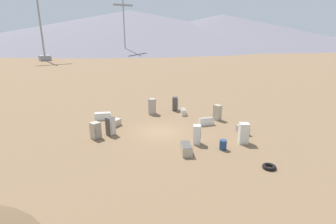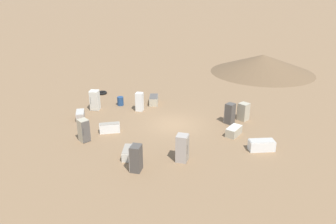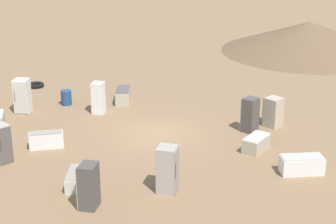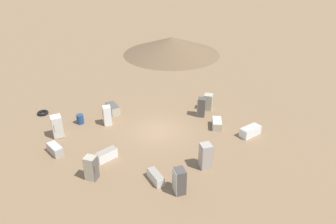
{
  "view_description": "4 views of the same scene",
  "coord_description": "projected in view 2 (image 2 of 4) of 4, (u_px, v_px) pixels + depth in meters",
  "views": [
    {
      "loc": [
        13.03,
        20.26,
        9.46
      ],
      "look_at": [
        -1.05,
        0.05,
        1.85
      ],
      "focal_mm": 28.0,
      "sensor_mm": 36.0,
      "label": 1
    },
    {
      "loc": [
        -12.58,
        -21.35,
        11.0
      ],
      "look_at": [
        -0.95,
        -0.66,
        1.54
      ],
      "focal_mm": 35.0,
      "sensor_mm": 36.0,
      "label": 2
    },
    {
      "loc": [
        -12.45,
        -22.19,
        10.35
      ],
      "look_at": [
        0.64,
        -0.04,
        1.06
      ],
      "focal_mm": 60.0,
      "sensor_mm": 36.0,
      "label": 3
    },
    {
      "loc": [
        -19.73,
        -12.08,
        14.08
      ],
      "look_at": [
        1.27,
        -0.24,
        1.27
      ],
      "focal_mm": 35.0,
      "sensor_mm": 36.0,
      "label": 4
    }
  ],
  "objects": [
    {
      "name": "discarded_fridge_11",
      "position": [
        84.0,
        130.0,
        24.01
      ],
      "size": [
        0.79,
        0.87,
        1.7
      ],
      "rotation": [
        0.0,
        0.0,
        3.35
      ],
      "color": "#B2A88E",
      "rests_on": "ground_plane"
    },
    {
      "name": "discarded_fridge_5",
      "position": [
        110.0,
        128.0,
        25.57
      ],
      "size": [
        1.65,
        1.01,
        0.76
      ],
      "rotation": [
        0.0,
        0.0,
        1.25
      ],
      "color": "white",
      "rests_on": "ground_plane"
    },
    {
      "name": "discarded_fridge_10",
      "position": [
        136.0,
        158.0,
        20.21
      ],
      "size": [
        1.01,
        1.02,
        1.72
      ],
      "rotation": [
        0.0,
        0.0,
        0.83
      ],
      "color": "#4C4742",
      "rests_on": "ground_plane"
    },
    {
      "name": "rusty_barrel",
      "position": [
        120.0,
        101.0,
        31.19
      ],
      "size": [
        0.59,
        0.59,
        0.83
      ],
      "color": "navy",
      "rests_on": "ground_plane"
    },
    {
      "name": "discarded_fridge_12",
      "position": [
        262.0,
        145.0,
        22.86
      ],
      "size": [
        1.93,
        1.44,
        0.76
      ],
      "rotation": [
        0.0,
        0.0,
        4.28
      ],
      "color": "white",
      "rests_on": "ground_plane"
    },
    {
      "name": "discarded_fridge_7",
      "position": [
        154.0,
        100.0,
        31.58
      ],
      "size": [
        1.51,
        1.83,
        0.78
      ],
      "rotation": [
        0.0,
        0.0,
        2.62
      ],
      "color": "#B2A88E",
      "rests_on": "ground_plane"
    },
    {
      "name": "discarded_fridge_8",
      "position": [
        95.0,
        100.0,
        29.93
      ],
      "size": [
        1.08,
        1.08,
        1.84
      ],
      "rotation": [
        0.0,
        0.0,
        2.52
      ],
      "color": "silver",
      "rests_on": "ground_plane"
    },
    {
      "name": "discarded_fridge_1",
      "position": [
        234.0,
        131.0,
        25.11
      ],
      "size": [
        1.66,
        1.31,
        0.68
      ],
      "rotation": [
        0.0,
        0.0,
        5.15
      ],
      "color": "#B2A88E",
      "rests_on": "ground_plane"
    },
    {
      "name": "scrap_tire",
      "position": [
        102.0,
        93.0,
        34.46
      ],
      "size": [
        0.98,
        0.98,
        0.25
      ],
      "color": "black",
      "rests_on": "ground_plane"
    },
    {
      "name": "discarded_fridge_9",
      "position": [
        182.0,
        148.0,
        21.3
      ],
      "size": [
        1.06,
        1.06,
        1.85
      ],
      "rotation": [
        0.0,
        0.0,
        3.93
      ],
      "color": "#A89E93",
      "rests_on": "ground_plane"
    },
    {
      "name": "ground_plane",
      "position": [
        174.0,
        125.0,
        27.09
      ],
      "size": [
        1000.0,
        1000.0,
        0.0
      ],
      "primitive_type": "plane",
      "color": "#846647"
    },
    {
      "name": "discarded_fridge_4",
      "position": [
        127.0,
        153.0,
        21.98
      ],
      "size": [
        1.27,
        1.59,
        0.63
      ],
      "rotation": [
        0.0,
        0.0,
        2.59
      ],
      "color": "beige",
      "rests_on": "ground_plane"
    },
    {
      "name": "dirt_mound",
      "position": [
        262.0,
        64.0,
        42.26
      ],
      "size": [
        13.24,
        13.24,
        2.33
      ],
      "color": "brown",
      "rests_on": "ground_plane"
    },
    {
      "name": "discarded_fridge_2",
      "position": [
        243.0,
        112.0,
        27.75
      ],
      "size": [
        0.93,
        0.95,
        1.5
      ],
      "rotation": [
        0.0,
        0.0,
        0.25
      ],
      "color": "#B2A88E",
      "rests_on": "ground_plane"
    },
    {
      "name": "discarded_fridge_3",
      "position": [
        139.0,
        102.0,
        29.75
      ],
      "size": [
        0.89,
        0.89,
        1.7
      ],
      "rotation": [
        0.0,
        0.0,
        0.84
      ],
      "color": "white",
      "rests_on": "ground_plane"
    },
    {
      "name": "discarded_fridge_0",
      "position": [
        230.0,
        113.0,
        27.07
      ],
      "size": [
        0.87,
        0.87,
        1.72
      ],
      "rotation": [
        0.0,
        0.0,
        0.34
      ],
      "color": "#4C4742",
      "rests_on": "ground_plane"
    },
    {
      "name": "discarded_fridge_6",
      "position": [
        80.0,
        115.0,
        28.08
      ],
      "size": [
        1.09,
        1.6,
        0.7
      ],
      "rotation": [
        0.0,
        0.0,
        5.97
      ],
      "color": "#A89E93",
      "rests_on": "ground_plane"
    }
  ]
}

